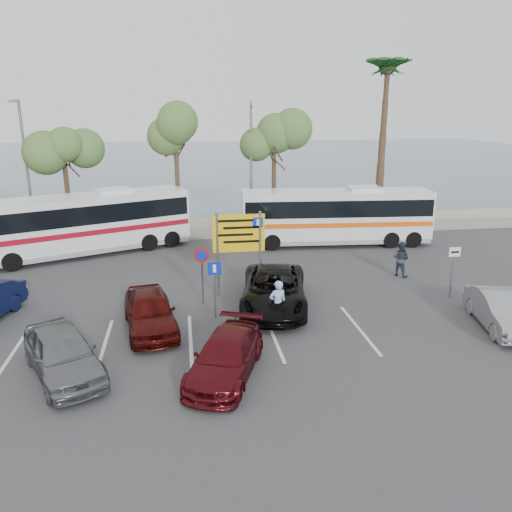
{
  "coord_description": "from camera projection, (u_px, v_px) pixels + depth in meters",
  "views": [
    {
      "loc": [
        -1.3,
        -16.87,
        7.74
      ],
      "look_at": [
        1.7,
        3.0,
        1.74
      ],
      "focal_mm": 35.0,
      "sensor_mm": 36.0,
      "label": 1
    }
  ],
  "objects": [
    {
      "name": "sea",
      "position": [
        189.0,
        161.0,
        75.23
      ],
      "size": [
        140.0,
        140.0,
        0.0
      ],
      "primitive_type": "plane",
      "color": "#45606F",
      "rests_on": "ground"
    },
    {
      "name": "sign_parking",
      "position": [
        215.0,
        282.0,
        18.69
      ],
      "size": [
        0.5,
        0.07,
        2.25
      ],
      "color": "slate",
      "rests_on": "ground"
    },
    {
      "name": "kerb_strip",
      "position": [
        204.0,
        233.0,
        31.63
      ],
      "size": [
        44.0,
        2.4,
        0.15
      ],
      "primitive_type": "cube",
      "color": "gray",
      "rests_on": "ground"
    },
    {
      "name": "seawall",
      "position": [
        202.0,
        223.0,
        33.46
      ],
      "size": [
        48.0,
        0.8,
        0.6
      ],
      "primitive_type": "cube",
      "color": "gray",
      "rests_on": "ground"
    },
    {
      "name": "car_silver_a",
      "position": [
        63.0,
        353.0,
        14.85
      ],
      "size": [
        3.39,
        4.57,
        1.45
      ],
      "primitive_type": "imported",
      "rotation": [
        0.0,
        0.0,
        0.45
      ],
      "color": "slate",
      "rests_on": "ground"
    },
    {
      "name": "tree_left",
      "position": [
        62.0,
        139.0,
        28.79
      ],
      "size": [
        3.2,
        3.2,
        7.2
      ],
      "color": "#382619",
      "rests_on": "kerb_strip"
    },
    {
      "name": "palm_tree",
      "position": [
        387.0,
        71.0,
        30.47
      ],
      "size": [
        4.8,
        4.8,
        11.2
      ],
      "color": "#382619",
      "rests_on": "kerb_strip"
    },
    {
      "name": "sign_taxi",
      "position": [
        453.0,
        265.0,
        20.79
      ],
      "size": [
        0.5,
        0.07,
        2.2
      ],
      "color": "slate",
      "rests_on": "ground"
    },
    {
      "name": "lane_markings",
      "position": [
        192.0,
        340.0,
        17.27
      ],
      "size": [
        12.02,
        4.2,
        0.01
      ],
      "primitive_type": null,
      "color": "silver",
      "rests_on": "ground"
    },
    {
      "name": "ground",
      "position": [
        223.0,
        326.0,
        18.39
      ],
      "size": [
        120.0,
        120.0,
        0.0
      ],
      "primitive_type": "plane",
      "color": "#363638",
      "rests_on": "ground"
    },
    {
      "name": "sign_no_stop",
      "position": [
        202.0,
        267.0,
        20.11
      ],
      "size": [
        0.6,
        0.08,
        2.35
      ],
      "color": "slate",
      "rests_on": "ground"
    },
    {
      "name": "coach_bus_left",
      "position": [
        86.0,
        225.0,
        26.94
      ],
      "size": [
        11.18,
        6.56,
        3.48
      ],
      "color": "silver",
      "rests_on": "ground"
    },
    {
      "name": "street_lamp_right",
      "position": [
        251.0,
        161.0,
        30.31
      ],
      "size": [
        0.45,
        1.15,
        8.01
      ],
      "color": "slate",
      "rests_on": "kerb_strip"
    },
    {
      "name": "car_silver_b",
      "position": [
        501.0,
        311.0,
        18.09
      ],
      "size": [
        2.16,
        4.15,
        1.3
      ],
      "primitive_type": "imported",
      "rotation": [
        0.0,
        0.0,
        -0.21
      ],
      "color": "gray",
      "rests_on": "ground"
    },
    {
      "name": "car_maroon",
      "position": [
        226.0,
        357.0,
        14.87
      ],
      "size": [
        3.09,
        4.51,
        1.21
      ],
      "primitive_type": "imported",
      "rotation": [
        0.0,
        0.0,
        -0.37
      ],
      "color": "#4E0D12",
      "rests_on": "ground"
    },
    {
      "name": "tree_mid",
      "position": [
        175.0,
        126.0,
        29.53
      ],
      "size": [
        3.2,
        3.2,
        8.0
      ],
      "color": "#382619",
      "rests_on": "kerb_strip"
    },
    {
      "name": "pedestrian_far",
      "position": [
        401.0,
        259.0,
        23.63
      ],
      "size": [
        1.03,
        1.05,
        1.7
      ],
      "primitive_type": "imported",
      "rotation": [
        0.0,
        0.0,
        2.3
      ],
      "color": "#2C3143",
      "rests_on": "ground"
    },
    {
      "name": "pedestrian_near",
      "position": [
        278.0,
        304.0,
        18.13
      ],
      "size": [
        0.71,
        0.53,
        1.77
      ],
      "primitive_type": "imported",
      "rotation": [
        0.0,
        0.0,
        3.32
      ],
      "color": "#93B0D6",
      "rests_on": "ground"
    },
    {
      "name": "street_lamp_left",
      "position": [
        26.0,
        165.0,
        28.45
      ],
      "size": [
        0.45,
        1.15,
        8.01
      ],
      "color": "slate",
      "rests_on": "kerb_strip"
    },
    {
      "name": "direction_sign",
      "position": [
        239.0,
        240.0,
        20.86
      ],
      "size": [
        2.2,
        0.12,
        3.6
      ],
      "color": "slate",
      "rests_on": "ground"
    },
    {
      "name": "car_red",
      "position": [
        150.0,
        311.0,
        17.9
      ],
      "size": [
        2.34,
        4.44,
        1.44
      ],
      "primitive_type": "imported",
      "rotation": [
        0.0,
        0.0,
        0.16
      ],
      "color": "#400B09",
      "rests_on": "ground"
    },
    {
      "name": "tree_right",
      "position": [
        274.0,
        134.0,
        30.53
      ],
      "size": [
        3.2,
        3.2,
        7.4
      ],
      "color": "#382619",
      "rests_on": "kerb_strip"
    },
    {
      "name": "coach_bus_right",
      "position": [
        335.0,
        218.0,
        28.96
      ],
      "size": [
        10.99,
        3.09,
        3.38
      ],
      "color": "silver",
      "rests_on": "ground"
    },
    {
      "name": "suv_black",
      "position": [
        274.0,
        290.0,
        19.9
      ],
      "size": [
        3.52,
        5.82,
        1.51
      ],
      "primitive_type": "imported",
      "rotation": [
        0.0,
        0.0,
        -0.2
      ],
      "color": "black",
      "rests_on": "ground"
    }
  ]
}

